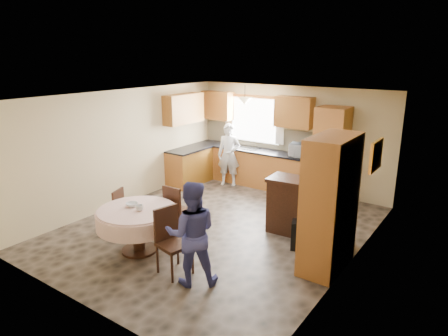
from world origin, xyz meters
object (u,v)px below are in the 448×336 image
chair_right (171,237)px  person_dining (192,233)px  cupboard (330,204)px  dining_table (137,218)px  chair_left (114,210)px  person_sink (229,155)px  sideboard (305,210)px  oven_tower (331,155)px  chair_back (176,208)px

chair_right → person_dining: 0.50m
cupboard → person_dining: bearing=-132.6°
cupboard → chair_right: 2.44m
dining_table → chair_left: chair_left is taller
chair_right → cupboard: bearing=-39.0°
cupboard → person_sink: cupboard is taller
chair_right → sideboard: bearing=-13.0°
chair_right → oven_tower: bearing=2.1°
chair_right → person_sink: person_sink is taller
sideboard → person_sink: bearing=145.9°
dining_table → chair_right: 0.90m
oven_tower → sideboard: (0.31, -2.02, -0.57)m
oven_tower → person_dining: oven_tower is taller
cupboard → dining_table: size_ratio=1.56×
chair_right → person_sink: bearing=35.3°
oven_tower → chair_left: 4.77m
sideboard → chair_back: sideboard is taller
chair_back → chair_right: chair_right is taller
chair_left → person_dining: (2.16, -0.40, 0.28)m
oven_tower → chair_left: (-2.51, -4.02, -0.57)m
oven_tower → cupboard: 3.07m
cupboard → chair_right: size_ratio=2.05×
cupboard → person_sink: size_ratio=1.33×
oven_tower → sideboard: 2.12m
oven_tower → dining_table: 4.56m
chair_right → person_dining: bearing=-84.7°
sideboard → cupboard: bearing=-52.4°
oven_tower → cupboard: (1.07, -2.87, -0.02)m
person_dining → chair_right: bearing=-46.2°
sideboard → person_sink: person_sink is taller
cupboard → chair_back: 2.74m
chair_left → person_sink: 3.63m
dining_table → chair_right: size_ratio=1.31×
chair_back → person_dining: person_dining is taller
person_sink → person_dining: (2.12, -4.02, -0.01)m
oven_tower → person_dining: bearing=-94.5°
sideboard → person_dining: person_dining is taller
dining_table → person_sink: (-0.77, 3.81, 0.19)m
cupboard → chair_right: bearing=-141.5°
oven_tower → chair_back: 3.77m
chair_left → person_dining: size_ratio=0.58×
chair_back → oven_tower: bearing=-115.6°
oven_tower → chair_right: size_ratio=2.08×
oven_tower → chair_right: bearing=-100.4°
cupboard → chair_left: bearing=-162.2°
oven_tower → chair_back: size_ratio=2.20×
cupboard → dining_table: cupboard is taller
chair_left → person_sink: size_ratio=0.57×
oven_tower → dining_table: oven_tower is taller
sideboard → chair_left: size_ratio=1.54×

